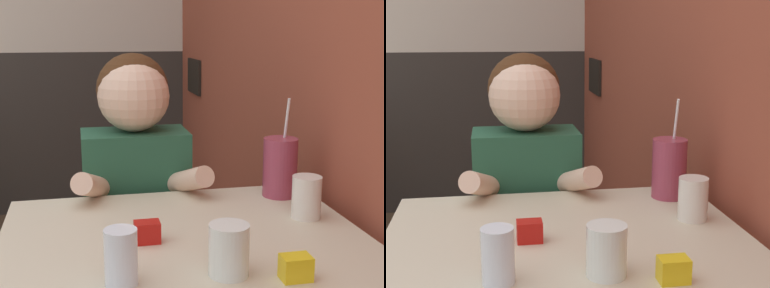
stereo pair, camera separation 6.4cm
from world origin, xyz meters
The scene contains 9 objects.
brick_wall_right centered at (1.40, 1.38, 1.35)m, with size 0.08×4.75×2.70m.
main_table centered at (0.89, 0.27, 0.68)m, with size 0.88×0.70×0.77m.
person_seated centered at (0.83, 0.76, 0.65)m, with size 0.42×0.42×1.18m.
cocktail_pitcher centered at (1.23, 0.52, 0.86)m, with size 0.10×0.10×0.29m.
glass_near_pitcher centered at (0.72, 0.04, 0.82)m, with size 0.07×0.07×0.11m.
glass_center centered at (0.94, 0.04, 0.82)m, with size 0.08×0.08×0.11m.
glass_far_side centered at (1.23, 0.32, 0.82)m, with size 0.08×0.08×0.11m.
condiment_ketchup centered at (0.80, 0.24, 0.79)m, with size 0.06×0.04×0.05m.
condiment_mustard centered at (1.06, -0.01, 0.79)m, with size 0.06×0.04×0.05m.
Camera 2 is at (0.72, -0.94, 1.26)m, focal length 50.00 mm.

